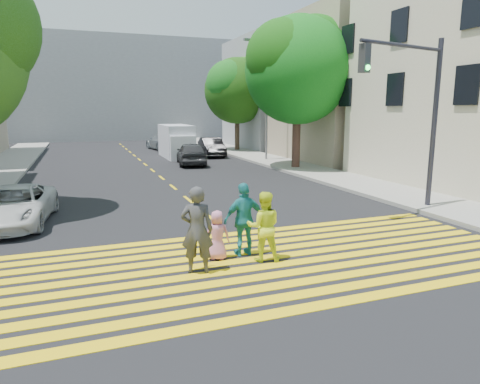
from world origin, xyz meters
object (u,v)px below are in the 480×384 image
tree_right_near (299,65)px  pedestrian_child (217,235)px  silver_car (163,142)px  pedestrian_woman (264,226)px  traffic_signal (417,101)px  pedestrian_extra (244,219)px  dark_car_parked (212,147)px  dark_car_near (191,153)px  white_sedan (14,206)px  white_van (177,142)px  tree_right_far (237,87)px  pedestrian_man (197,230)px

tree_right_near → pedestrian_child: tree_right_near is taller
tree_right_near → silver_car: size_ratio=1.81×
pedestrian_child → silver_car: 29.51m
pedestrian_woman → traffic_signal: bearing=-139.2°
pedestrian_extra → dark_car_parked: bearing=-107.6°
pedestrian_woman → pedestrian_child: (-1.02, 0.46, -0.24)m
tree_right_near → dark_car_near: (-5.52, 4.27, -5.42)m
white_sedan → dark_car_parked: size_ratio=1.00×
white_sedan → dark_car_near: size_ratio=1.00×
pedestrian_woman → silver_car: (3.07, 29.69, -0.11)m
white_van → traffic_signal: 20.89m
tree_right_far → pedestrian_extra: size_ratio=4.40×
pedestrian_woman → dark_car_parked: pedestrian_woman is taller
pedestrian_woman → traffic_signal: 7.87m
tree_right_near → pedestrian_woman: bearing=-120.6°
dark_car_parked → pedestrian_man: bearing=-101.6°
tree_right_near → silver_car: 17.34m
pedestrian_extra → silver_car: bearing=-99.4°
tree_right_far → pedestrian_woman: bearing=-108.9°
pedestrian_woman → white_sedan: 8.34m
traffic_signal → pedestrian_child: bearing=-176.9°
pedestrian_child → traffic_signal: traffic_signal is taller
pedestrian_man → silver_car: bearing=-80.6°
pedestrian_woman → white_sedan: bearing=-24.2°
pedestrian_woman → white_van: (2.88, 23.01, 0.31)m
pedestrian_woman → traffic_signal: traffic_signal is taller
dark_car_parked → white_van: white_van is taller
pedestrian_extra → pedestrian_woman: bearing=115.7°
pedestrian_extra → dark_car_near: 18.10m
tree_right_near → silver_car: tree_right_near is taller
tree_right_near → pedestrian_child: (-9.37, -13.64, -5.56)m
dark_car_near → traffic_signal: bearing=112.9°
tree_right_far → silver_car: bearing=148.8°
tree_right_near → pedestrian_child: size_ratio=7.50×
tree_right_near → traffic_signal: (-1.59, -11.43, -2.29)m
traffic_signal → pedestrian_woman: bearing=-171.2°
tree_right_far → white_van: (-6.04, -3.13, -4.29)m
pedestrian_man → white_sedan: 7.37m
tree_right_far → pedestrian_extra: (-9.22, -25.61, -4.53)m
pedestrian_man → dark_car_parked: size_ratio=0.45×
pedestrian_woman → white_sedan: (-6.05, 5.74, -0.24)m
pedestrian_child → dark_car_parked: bearing=-89.0°
silver_car → tree_right_far: bearing=140.2°
pedestrian_child → dark_car_parked: 23.32m
pedestrian_extra → white_sedan: bearing=-44.9°
dark_car_parked → pedestrian_child: bearing=-100.5°
dark_car_parked → white_van: 2.73m
dark_car_parked → traffic_signal: traffic_signal is taller
white_van → tree_right_far: bearing=28.2°
tree_right_far → pedestrian_child: 27.96m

